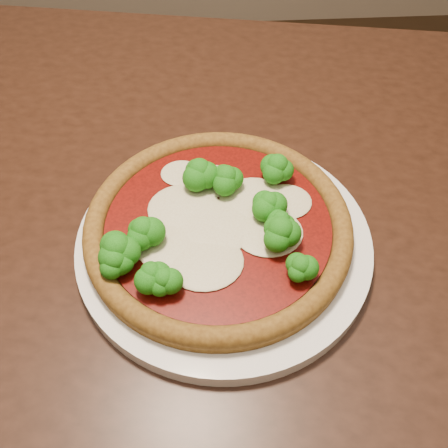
{
  "coord_description": "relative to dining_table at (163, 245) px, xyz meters",
  "views": [
    {
      "loc": [
        0.03,
        -0.19,
        1.21
      ],
      "look_at": [
        0.05,
        0.15,
        0.79
      ],
      "focal_mm": 40.0,
      "sensor_mm": 36.0,
      "label": 1
    }
  ],
  "objects": [
    {
      "name": "plate",
      "position": [
        0.08,
        -0.08,
        0.1
      ],
      "size": [
        0.33,
        0.33,
        0.02
      ],
      "primitive_type": "cylinder",
      "color": "silver",
      "rests_on": "dining_table"
    },
    {
      "name": "dining_table",
      "position": [
        0.0,
        0.0,
        0.0
      ],
      "size": [
        1.36,
        1.09,
        0.75
      ],
      "rotation": [
        0.0,
        0.0,
        -0.18
      ],
      "color": "black",
      "rests_on": "floor"
    },
    {
      "name": "pizza",
      "position": [
        0.07,
        -0.07,
        0.13
      ],
      "size": [
        0.3,
        0.3,
        0.06
      ],
      "rotation": [
        0.0,
        0.0,
        0.25
      ],
      "color": "brown",
      "rests_on": "plate"
    }
  ]
}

